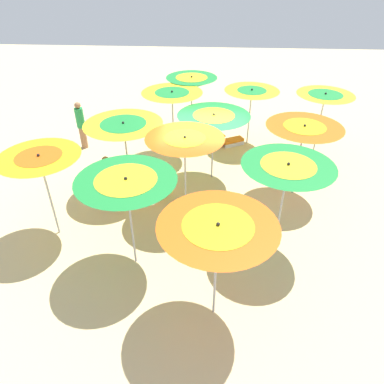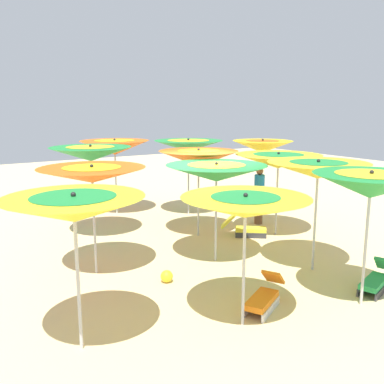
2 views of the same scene
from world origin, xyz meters
TOP-DOWN VIEW (x-y plane):
  - ground at (0.00, 0.00)m, footprint 38.18×38.18m
  - beach_umbrella_0 at (3.84, 2.16)m, footprint 1.94×1.94m
  - beach_umbrella_1 at (1.59, 3.09)m, footprint 2.15×2.15m
  - beach_umbrella_2 at (-0.31, 4.43)m, footprint 2.17×2.17m
  - beach_umbrella_3 at (2.37, -0.09)m, footprint 2.26×2.26m
  - beach_umbrella_4 at (0.54, 0.93)m, footprint 2.07×2.07m
  - beach_umbrella_5 at (-1.84, 2.34)m, footprint 2.08×2.08m
  - beach_umbrella_6 at (1.22, -2.41)m, footprint 2.06×2.06m
  - beach_umbrella_7 at (-0.19, -0.85)m, footprint 2.20×2.20m
  - beach_umbrella_8 at (-2.70, -0.11)m, footprint 2.14×2.14m
  - beach_umbrella_9 at (0.67, -4.01)m, footprint 1.91×1.91m
  - beach_umbrella_10 at (-1.52, -3.43)m, footprint 1.97×1.97m
  - beach_umbrella_11 at (-3.90, -2.73)m, footprint 1.92×1.92m
  - lounger_0 at (1.58, 0.19)m, footprint 1.16×1.01m
  - lounger_1 at (-0.86, -3.19)m, footprint 1.23×0.88m
  - lounger_2 at (1.42, -3.78)m, footprint 1.21×0.68m
  - beachgoer_1 at (2.69, 0.97)m, footprint 0.30×0.30m
  - beach_ball at (-1.71, -1.33)m, footprint 0.25×0.25m

SIDE VIEW (x-z plane):
  - ground at x=0.00m, z-range -0.04..0.00m
  - beach_ball at x=-1.71m, z-range 0.00..0.25m
  - lounger_2 at x=1.42m, z-range -0.07..0.46m
  - lounger_1 at x=-0.86m, z-range -0.08..0.48m
  - lounger_0 at x=1.58m, z-range -0.10..0.53m
  - beachgoer_1 at x=2.69m, z-range 0.04..1.71m
  - beach_umbrella_10 at x=-1.52m, z-range 0.85..2.99m
  - beach_umbrella_7 at x=-0.19m, z-range 0.88..3.11m
  - beach_umbrella_3 at x=2.37m, z-range 0.88..3.12m
  - beach_umbrella_11 at x=-3.90m, z-range 0.92..3.21m
  - beach_umbrella_8 at x=-2.70m, z-range 0.93..3.21m
  - beach_umbrella_4 at x=0.54m, z-range 0.92..3.26m
  - beach_umbrella_9 at x=0.67m, z-range 0.93..3.31m
  - beach_umbrella_0 at x=3.84m, z-range 0.94..3.32m
  - beach_umbrella_2 at x=-0.31m, z-range 0.93..3.34m
  - beach_umbrella_6 at x=1.22m, z-range 0.96..3.32m
  - beach_umbrella_1 at x=1.59m, z-range 0.99..3.41m
  - beach_umbrella_5 at x=-1.84m, z-range 0.99..3.44m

